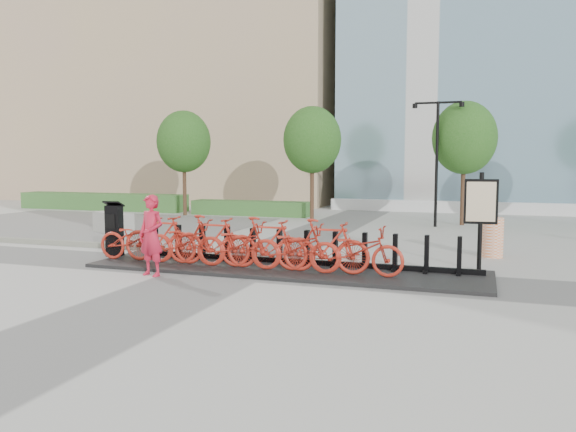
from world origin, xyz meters
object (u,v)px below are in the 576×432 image
(kiosk, at_px, (114,229))
(worker_red, at_px, (151,235))
(construction_barrel, at_px, (493,237))
(jersey_barrier, at_px, (113,223))
(map_sign, at_px, (481,206))
(bike_0, at_px, (136,239))

(kiosk, relative_size, worker_red, 0.80)
(construction_barrel, distance_m, jersey_barrier, 13.12)
(worker_red, relative_size, construction_barrel, 1.70)
(construction_barrel, height_order, map_sign, map_sign)
(jersey_barrier, bearing_deg, construction_barrel, 18.47)
(worker_red, xyz_separation_m, jersey_barrier, (-5.67, 6.26, -0.55))
(construction_barrel, bearing_deg, jersey_barrier, 175.50)
(construction_barrel, relative_size, jersey_barrier, 0.55)
(construction_barrel, height_order, jersey_barrier, construction_barrel)
(kiosk, height_order, construction_barrel, kiosk)
(construction_barrel, bearing_deg, map_sign, -98.86)
(bike_0, xyz_separation_m, map_sign, (8.34, 1.92, 0.92))
(worker_red, height_order, map_sign, map_sign)
(worker_red, distance_m, construction_barrel, 9.08)
(bike_0, relative_size, worker_red, 1.13)
(worker_red, relative_size, jersey_barrier, 0.94)
(kiosk, height_order, worker_red, worker_red)
(worker_red, bearing_deg, construction_barrel, 46.97)
(map_sign, bearing_deg, worker_red, -161.95)
(kiosk, distance_m, construction_barrel, 10.27)
(worker_red, xyz_separation_m, map_sign, (7.09, 3.13, 0.63))
(kiosk, bearing_deg, bike_0, -33.02)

